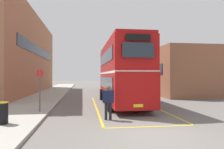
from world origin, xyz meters
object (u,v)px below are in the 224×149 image
object	(u,v)px
double_decker_bus	(121,72)
litter_bin	(2,113)
single_deck_bus	(114,80)
pedestrian_boarding	(108,100)
bus_stop_sign	(40,86)

from	to	relation	value
double_decker_bus	litter_bin	size ratio (longest dim) A/B	10.86
single_deck_bus	pedestrian_boarding	world-z (taller)	single_deck_bus
double_decker_bus	bus_stop_sign	xyz separation A→B (m)	(-5.47, -3.22, -0.88)
pedestrian_boarding	litter_bin	distance (m)	4.82
single_deck_bus	bus_stop_sign	size ratio (longest dim) A/B	3.35
single_deck_bus	litter_bin	bearing A→B (deg)	-111.39
single_deck_bus	bus_stop_sign	xyz separation A→B (m)	(-7.16, -17.69, -0.00)
single_deck_bus	pedestrian_boarding	xyz separation A→B (m)	(-3.39, -19.93, -0.62)
litter_bin	bus_stop_sign	bearing A→B (deg)	72.41
double_decker_bus	bus_stop_sign	bearing A→B (deg)	-149.54
pedestrian_boarding	litter_bin	bearing A→B (deg)	-170.19
double_decker_bus	pedestrian_boarding	xyz separation A→B (m)	(-1.71, -5.46, -1.50)
double_decker_bus	single_deck_bus	size ratio (longest dim) A/B	1.24
bus_stop_sign	single_deck_bus	bearing A→B (deg)	67.98
single_deck_bus	bus_stop_sign	world-z (taller)	single_deck_bus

